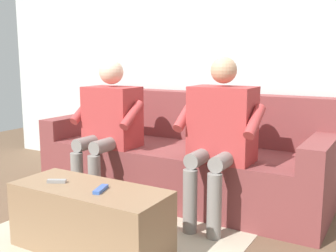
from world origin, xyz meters
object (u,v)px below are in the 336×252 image
coffee_table (90,219)px  remote_gray (57,181)px  person_left_seated (220,130)px  couch (183,160)px  remote_blue (101,189)px  person_right_seated (109,121)px

coffee_table → remote_gray: remote_gray is taller
person_left_seated → remote_gray: size_ratio=10.20×
couch → remote_gray: (0.23, 1.26, 0.11)m
couch → remote_blue: bearing=94.9°
coffee_table → person_right_seated: (0.50, -0.83, 0.47)m
couch → person_right_seated: person_right_seated is taller
person_left_seated → person_right_seated: person_left_seated is taller
person_left_seated → remote_gray: person_left_seated is taller
coffee_table → person_right_seated: size_ratio=0.85×
person_right_seated → remote_blue: bearing=125.7°
person_left_seated → remote_blue: (0.39, 0.85, -0.26)m
couch → person_left_seated: (-0.50, 0.40, 0.37)m
coffee_table → remote_blue: size_ratio=6.98×
person_right_seated → remote_gray: (-0.27, 0.87, -0.25)m
person_left_seated → remote_gray: bearing=49.7°
coffee_table → remote_blue: (-0.11, 0.02, 0.22)m
person_right_seated → remote_blue: size_ratio=8.19×
person_right_seated → person_left_seated: bearing=-180.0°
couch → remote_blue: 1.26m
person_left_seated → remote_blue: person_left_seated is taller
coffee_table → person_left_seated: 1.08m
remote_blue → coffee_table: bearing=-118.5°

